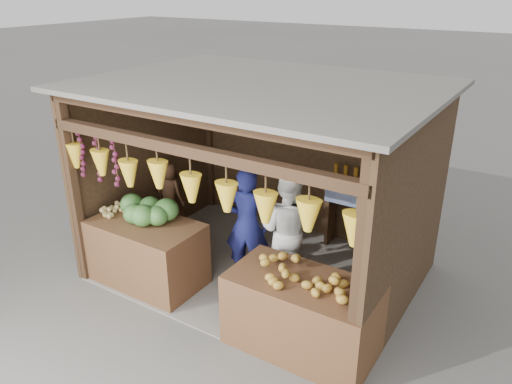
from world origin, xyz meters
TOP-DOWN VIEW (x-y plane):
  - ground at (0.00, 0.00)m, footprint 80.00×80.00m
  - stall_structure at (-0.03, -0.04)m, footprint 4.30×3.30m
  - back_shelf at (1.05, 1.28)m, footprint 1.25×0.32m
  - counter_left at (-1.14, -1.03)m, footprint 1.48×0.85m
  - counter_right at (1.22, -1.10)m, footprint 1.62×0.85m
  - stool at (-1.69, 0.05)m, footprint 0.33×0.33m
  - man_standing at (-0.07, -0.24)m, footprint 0.69×0.58m
  - woman_standing at (0.46, -0.08)m, footprint 0.87×0.72m
  - vendor_seated at (-1.69, 0.05)m, footprint 0.49×0.33m
  - melon_pile at (-1.17, -0.94)m, footprint 1.00×0.50m
  - tanfruit_pile at (-1.71, -1.05)m, footprint 0.34×0.40m
  - mango_pile at (1.30, -1.15)m, footprint 1.40×0.64m

SIDE VIEW (x-z plane):
  - ground at x=0.00m, z-range 0.00..0.00m
  - stool at x=-1.69m, z-range 0.00..0.31m
  - counter_right at x=1.22m, z-range 0.00..0.87m
  - counter_left at x=-1.14m, z-range 0.00..0.89m
  - vendor_seated at x=-1.69m, z-range 0.31..1.29m
  - man_standing at x=-0.07m, z-range 0.00..1.62m
  - woman_standing at x=0.46m, z-range 0.00..1.64m
  - back_shelf at x=1.05m, z-range 0.21..1.54m
  - tanfruit_pile at x=-1.71m, z-range 0.89..1.02m
  - mango_pile at x=1.30m, z-range 0.87..1.09m
  - melon_pile at x=-1.17m, z-range 0.89..1.21m
  - stall_structure at x=-0.03m, z-range 0.34..3.00m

